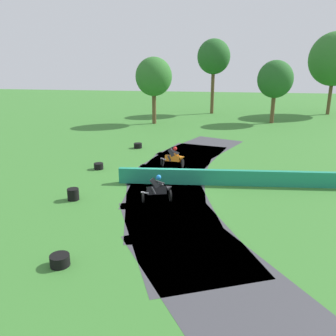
% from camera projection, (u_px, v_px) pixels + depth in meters
% --- Properties ---
extents(ground_plane, '(120.00, 120.00, 0.00)m').
position_uv_depth(ground_plane, '(167.00, 184.00, 20.65)').
color(ground_plane, '#38752D').
extents(track_asphalt, '(9.26, 26.64, 0.01)m').
position_uv_depth(track_asphalt, '(185.00, 184.00, 20.58)').
color(track_asphalt, '#3D3D42').
rests_on(track_asphalt, ground).
extents(safety_barrier, '(15.75, 1.57, 0.90)m').
position_uv_depth(safety_barrier, '(256.00, 178.00, 20.17)').
color(safety_barrier, '#1E8466').
rests_on(safety_barrier, ground).
extents(motorcycle_lead_orange, '(1.71, 0.87, 1.42)m').
position_uv_depth(motorcycle_lead_orange, '(174.00, 157.00, 23.63)').
color(motorcycle_lead_orange, black).
rests_on(motorcycle_lead_orange, ground).
extents(motorcycle_chase_black, '(1.68, 1.16, 1.42)m').
position_uv_depth(motorcycle_chase_black, '(158.00, 189.00, 17.98)').
color(motorcycle_chase_black, black).
rests_on(motorcycle_chase_black, ground).
extents(tire_stack_near, '(0.65, 0.65, 0.40)m').
position_uv_depth(tire_stack_near, '(138.00, 146.00, 28.79)').
color(tire_stack_near, black).
rests_on(tire_stack_near, ground).
extents(tire_stack_mid_a, '(0.61, 0.61, 0.40)m').
position_uv_depth(tire_stack_mid_a, '(99.00, 166.00, 23.30)').
color(tire_stack_mid_a, black).
rests_on(tire_stack_mid_a, ground).
extents(tire_stack_mid_b, '(0.59, 0.59, 0.60)m').
position_uv_depth(tire_stack_mid_b, '(73.00, 194.00, 18.21)').
color(tire_stack_mid_b, black).
rests_on(tire_stack_mid_b, ground).
extents(tire_stack_far, '(0.70, 0.70, 0.40)m').
position_uv_depth(tire_stack_far, '(60.00, 260.00, 12.43)').
color(tire_stack_far, black).
rests_on(tire_stack_far, ground).
extents(tree_far_left, '(3.85, 3.85, 6.84)m').
position_uv_depth(tree_far_left, '(275.00, 79.00, 38.66)').
color(tree_far_left, brown).
rests_on(tree_far_left, ground).
extents(tree_far_right, '(6.29, 6.29, 10.22)m').
position_uv_depth(tree_far_right, '(335.00, 59.00, 44.23)').
color(tree_far_right, brown).
rests_on(tree_far_right, ground).
extents(tree_mid_rise, '(4.16, 4.16, 9.40)m').
position_uv_depth(tree_mid_rise, '(214.00, 57.00, 44.98)').
color(tree_mid_rise, brown).
rests_on(tree_mid_rise, ground).
extents(tree_behind_barrier, '(3.95, 3.95, 7.18)m').
position_uv_depth(tree_behind_barrier, '(154.00, 77.00, 38.27)').
color(tree_behind_barrier, brown).
rests_on(tree_behind_barrier, ground).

